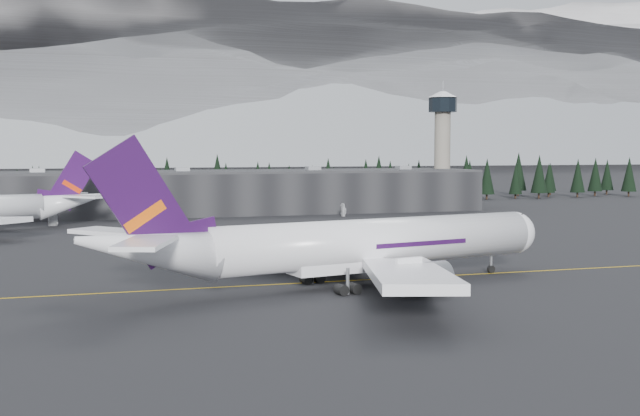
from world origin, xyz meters
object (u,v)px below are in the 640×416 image
object	(u,v)px
terminal	(216,192)
gse_vehicle_a	(53,224)
control_tower	(442,136)
gse_vehicle_b	(344,214)
jet_main	(339,246)

from	to	relation	value
terminal	gse_vehicle_a	distance (m)	54.07
control_tower	terminal	bearing A→B (deg)	-177.71
control_tower	gse_vehicle_b	size ratio (longest dim) A/B	9.77
control_tower	gse_vehicle_a	size ratio (longest dim) A/B	7.56
control_tower	jet_main	bearing A→B (deg)	-120.82
jet_main	gse_vehicle_a	distance (m)	111.22
terminal	gse_vehicle_b	bearing A→B (deg)	-36.13
gse_vehicle_b	terminal	bearing A→B (deg)	-131.90
terminal	control_tower	distance (m)	76.98
terminal	jet_main	size ratio (longest dim) A/B	2.28
control_tower	gse_vehicle_a	distance (m)	126.70
jet_main	gse_vehicle_b	distance (m)	115.28
gse_vehicle_a	gse_vehicle_b	distance (m)	77.80
control_tower	jet_main	distance (m)	158.41
jet_main	control_tower	bearing A→B (deg)	47.58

